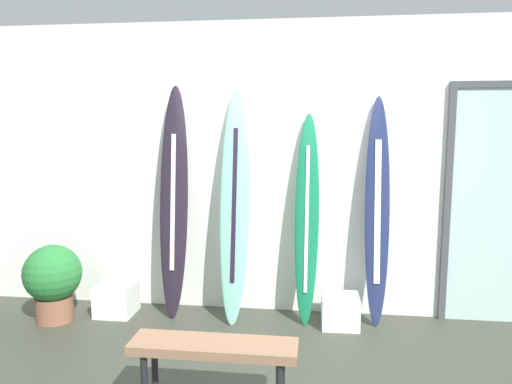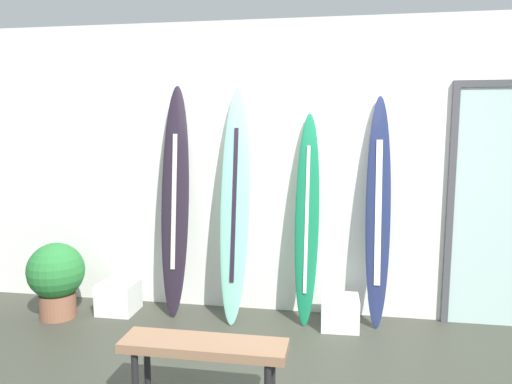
# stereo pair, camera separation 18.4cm
# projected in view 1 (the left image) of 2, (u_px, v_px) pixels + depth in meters

# --- Properties ---
(ground) EXTENTS (8.00, 8.00, 0.04)m
(ground) POSITION_uv_depth(u_px,v_px,m) (275.00, 372.00, 3.66)
(ground) COLOR #373A2F
(wall_back) EXTENTS (7.20, 0.20, 2.80)m
(wall_back) POSITION_uv_depth(u_px,v_px,m) (288.00, 169.00, 4.74)
(wall_back) COLOR silver
(wall_back) RESTS_ON ground
(surfboard_charcoal) EXTENTS (0.28, 0.38, 2.20)m
(surfboard_charcoal) POSITION_uv_depth(u_px,v_px,m) (174.00, 203.00, 4.60)
(surfboard_charcoal) COLOR black
(surfboard_charcoal) RESTS_ON ground
(surfboard_seafoam) EXTENTS (0.28, 0.46, 2.19)m
(surfboard_seafoam) POSITION_uv_depth(u_px,v_px,m) (235.00, 206.00, 4.49)
(surfboard_seafoam) COLOR #7AC7AB
(surfboard_seafoam) RESTS_ON ground
(surfboard_emerald) EXTENTS (0.23, 0.37, 1.94)m
(surfboard_emerald) POSITION_uv_depth(u_px,v_px,m) (307.00, 219.00, 4.47)
(surfboard_emerald) COLOR #157148
(surfboard_emerald) RESTS_ON ground
(surfboard_navy) EXTENTS (0.23, 0.31, 2.09)m
(surfboard_navy) POSITION_uv_depth(u_px,v_px,m) (377.00, 214.00, 4.41)
(surfboard_navy) COLOR navy
(surfboard_navy) RESTS_ON ground
(display_block_left) EXTENTS (0.34, 0.34, 0.28)m
(display_block_left) POSITION_uv_depth(u_px,v_px,m) (340.00, 311.00, 4.44)
(display_block_left) COLOR white
(display_block_left) RESTS_ON ground
(display_block_center) EXTENTS (0.35, 0.35, 0.30)m
(display_block_center) POSITION_uv_depth(u_px,v_px,m) (116.00, 299.00, 4.71)
(display_block_center) COLOR white
(display_block_center) RESTS_ON ground
(glass_door) EXTENTS (1.05, 0.06, 2.21)m
(glass_door) POSITION_uv_depth(u_px,v_px,m) (504.00, 201.00, 4.41)
(glass_door) COLOR silver
(glass_door) RESTS_ON ground
(potted_plant) EXTENTS (0.53, 0.53, 0.72)m
(potted_plant) POSITION_uv_depth(u_px,v_px,m) (53.00, 279.00, 4.52)
(potted_plant) COLOR brown
(potted_plant) RESTS_ON ground
(bench) EXTENTS (1.06, 0.28, 0.48)m
(bench) POSITION_uv_depth(u_px,v_px,m) (214.00, 352.00, 3.06)
(bench) COLOR #8A6449
(bench) RESTS_ON ground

